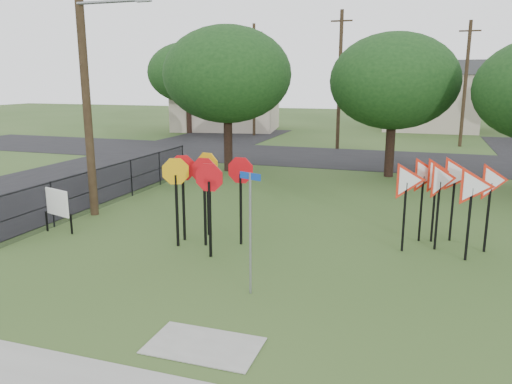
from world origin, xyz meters
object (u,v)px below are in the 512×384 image
(yield_sign_cluster, at_px, (446,183))
(info_board, at_px, (57,204))
(stop_sign_cluster, at_px, (203,180))
(street_name_sign, at_px, (250,225))

(yield_sign_cluster, height_order, info_board, yield_sign_cluster)
(stop_sign_cluster, xyz_separation_m, info_board, (-4.73, -0.41, -0.97))
(stop_sign_cluster, bearing_deg, info_board, -175.03)
(yield_sign_cluster, bearing_deg, stop_sign_cluster, -164.10)
(street_name_sign, height_order, yield_sign_cluster, street_name_sign)
(info_board, bearing_deg, stop_sign_cluster, 4.97)
(yield_sign_cluster, distance_m, info_board, 11.43)
(street_name_sign, height_order, stop_sign_cluster, street_name_sign)
(stop_sign_cluster, bearing_deg, street_name_sign, -49.67)
(street_name_sign, distance_m, info_board, 7.49)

